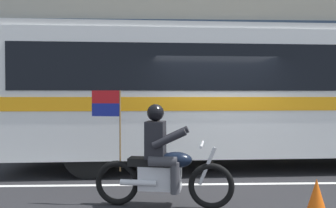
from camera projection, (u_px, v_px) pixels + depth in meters
The scene contains 6 objects.
ground_plane at pixel (216, 177), 7.47m from camera, with size 60.00×60.00×0.00m, color black.
sidewalk_curb at pixel (191, 142), 12.57m from camera, with size 28.00×3.80×0.15m, color #B7B2A8.
lane_center_stripe at pixel (222, 184), 6.87m from camera, with size 26.60×0.14×0.01m, color silver.
transit_bus at pixel (237, 88), 8.65m from camera, with size 10.85×3.01×3.22m.
motorcycle_with_rider at pixel (162, 163), 5.46m from camera, with size 2.17×0.71×1.78m.
traffic_cone at pixel (316, 200), 4.95m from camera, with size 0.36×0.36×0.55m.
Camera 1 is at (-1.28, -7.39, 1.69)m, focal length 38.46 mm.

